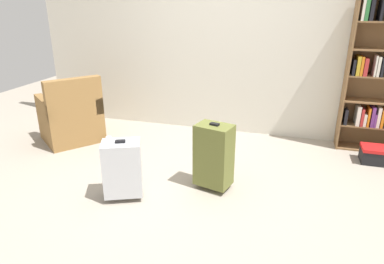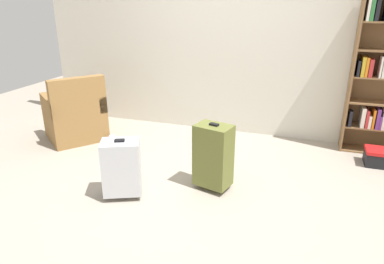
# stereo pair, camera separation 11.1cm
# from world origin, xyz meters

# --- Properties ---
(ground_plane) EXTENTS (9.81, 9.81, 0.00)m
(ground_plane) POSITION_xyz_m (0.00, 0.00, 0.00)
(ground_plane) COLOR #9E9384
(back_wall) EXTENTS (5.60, 0.10, 2.60)m
(back_wall) POSITION_xyz_m (0.00, 1.81, 1.30)
(back_wall) COLOR beige
(back_wall) RESTS_ON ground
(bookshelf) EXTENTS (0.86, 0.28, 1.88)m
(bookshelf) POSITION_xyz_m (1.96, 1.62, 0.96)
(bookshelf) COLOR brown
(bookshelf) RESTS_ON ground
(armchair) EXTENTS (0.98, 0.98, 0.90)m
(armchair) POSITION_xyz_m (-1.89, 0.78, 0.32)
(armchair) COLOR olive
(armchair) RESTS_ON ground
(mug) EXTENTS (0.12, 0.08, 0.10)m
(mug) POSITION_xyz_m (-1.37, 0.81, 0.05)
(mug) COLOR white
(mug) RESTS_ON ground
(storage_box) EXTENTS (0.47, 0.26, 0.20)m
(storage_box) POSITION_xyz_m (2.01, 1.18, 0.10)
(storage_box) COLOR black
(storage_box) RESTS_ON ground
(suitcase_olive) EXTENTS (0.40, 0.32, 0.70)m
(suitcase_olive) POSITION_xyz_m (0.24, 0.06, 0.36)
(suitcase_olive) COLOR brown
(suitcase_olive) RESTS_ON ground
(suitcase_silver) EXTENTS (0.43, 0.38, 0.60)m
(suitcase_silver) POSITION_xyz_m (-0.55, -0.36, 0.31)
(suitcase_silver) COLOR #B7BABF
(suitcase_silver) RESTS_ON ground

